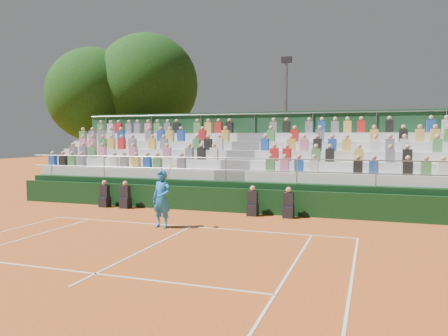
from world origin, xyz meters
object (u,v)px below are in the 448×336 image
(floodlight_mast, at_px, (286,112))
(tennis_player, at_px, (162,199))
(tree_east, at_px, (147,85))
(tree_west, at_px, (94,95))

(floodlight_mast, bearing_deg, tennis_player, -98.05)
(tree_east, bearing_deg, tree_west, -156.43)
(floodlight_mast, bearing_deg, tree_west, -177.76)
(tree_east, height_order, floodlight_mast, tree_east)
(tennis_player, height_order, tree_east, tree_east)
(tree_west, relative_size, floodlight_mast, 1.16)
(tree_west, bearing_deg, tree_east, 23.57)
(tree_west, height_order, tree_east, tree_east)
(tree_west, bearing_deg, floodlight_mast, 2.24)
(tennis_player, relative_size, tree_east, 0.22)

